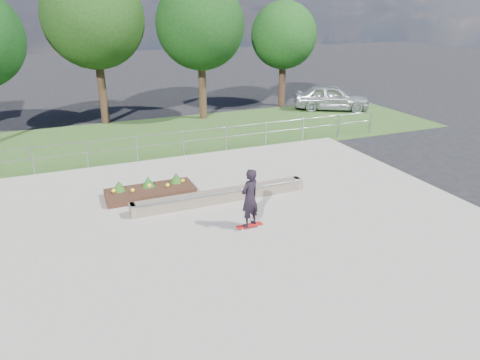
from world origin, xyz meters
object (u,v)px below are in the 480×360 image
skateboarder (250,198)px  parked_car (332,97)px  grind_ledge (221,196)px  planter_bed (150,190)px

skateboarder → parked_car: (11.31, 12.75, -0.21)m
skateboarder → parked_car: 17.04m
grind_ledge → planter_bed: bearing=145.1°
planter_bed → skateboarder: (2.23, -3.51, 0.77)m
planter_bed → parked_car: size_ratio=0.63×
skateboarder → parked_car: skateboarder is taller
planter_bed → skateboarder: bearing=-57.5°
grind_ledge → parked_car: size_ratio=1.27×
planter_bed → parked_car: 16.40m
grind_ledge → skateboarder: bearing=-86.0°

